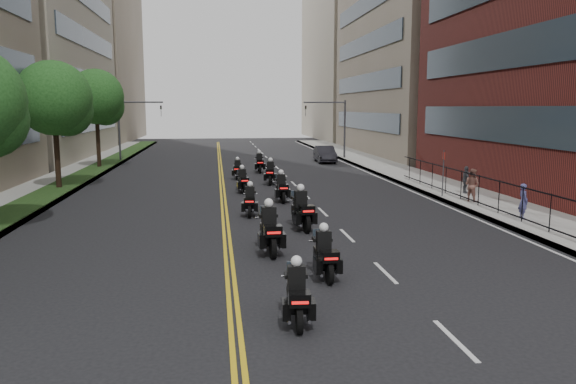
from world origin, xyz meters
name	(u,v)px	position (x,y,z in m)	size (l,w,h in m)	color
ground	(308,348)	(0.00, 0.00, 0.00)	(160.00, 160.00, 0.00)	black
sidewalk_right	(423,180)	(12.00, 25.00, 0.07)	(4.00, 90.00, 0.15)	gray
sidewalk_left	(50,187)	(-12.00, 25.00, 0.07)	(4.00, 90.00, 0.15)	gray
grass_strip	(64,185)	(-11.20, 25.00, 0.17)	(2.00, 90.00, 0.04)	#1A3714
building_right_tan	(435,11)	(21.48, 48.00, 15.00)	(15.11, 28.00, 30.00)	gray
building_right_far	(362,56)	(21.50, 78.00, 13.00)	(15.00, 28.00, 26.00)	#A89F87
building_left_far	(77,52)	(-22.00, 78.00, 13.00)	(16.00, 28.00, 26.00)	gray
iron_fence	(510,200)	(11.00, 12.00, 0.90)	(0.05, 28.00, 1.50)	black
street_trees	(26,103)	(-11.05, 18.61, 5.13)	(4.40, 38.40, 7.98)	black
traffic_signal_right	(335,120)	(9.54, 42.00, 3.70)	(4.09, 0.20, 5.60)	#3F3F44
traffic_signal_left	(130,121)	(-9.54, 42.00, 3.70)	(4.09, 0.20, 5.60)	#3F3F44
motorcycle_0	(297,297)	(-0.02, 1.45, 0.62)	(0.53, 2.12, 1.56)	black
motorcycle_1	(324,256)	(1.28, 4.78, 0.64)	(0.50, 2.18, 1.61)	black
motorcycle_2	(270,232)	(-0.04, 7.78, 0.74)	(0.60, 2.53, 1.87)	black
motorcycle_3	(302,211)	(1.62, 11.41, 0.73)	(0.72, 2.50, 1.85)	black
motorcycle_4	(250,202)	(-0.29, 14.62, 0.62)	(0.59, 2.14, 1.58)	black
motorcycle_5	(281,189)	(1.60, 18.23, 0.67)	(0.53, 2.29, 1.69)	black
motorcycle_6	(243,182)	(-0.29, 21.70, 0.64)	(0.60, 2.18, 1.61)	black
motorcycle_7	(270,174)	(1.68, 25.09, 0.68)	(0.71, 2.31, 1.71)	black
motorcycle_8	(237,170)	(-0.33, 28.15, 0.60)	(0.57, 2.07, 1.53)	black
motorcycle_9	(260,164)	(1.49, 31.65, 0.67)	(0.53, 2.31, 1.71)	black
parked_sedan	(325,154)	(8.00, 38.94, 0.74)	(1.56, 4.47, 1.47)	black
pedestrian_a	(523,201)	(11.35, 11.55, 0.92)	(0.56, 0.37, 1.54)	#44457D
pedestrian_b	(472,185)	(11.20, 16.15, 0.99)	(0.82, 0.64, 1.68)	brown
pedestrian_c	(466,180)	(12.09, 18.79, 0.92)	(0.90, 0.37, 1.53)	#44464D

